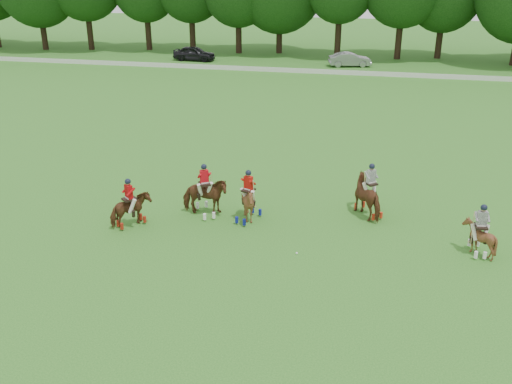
% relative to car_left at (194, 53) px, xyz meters
% --- Properties ---
extents(ground, '(180.00, 180.00, 0.00)m').
position_rel_car_left_xyz_m(ground, '(15.21, -42.50, -0.78)').
color(ground, '#24631C').
rests_on(ground, ground).
extents(boundary_rail, '(120.00, 0.10, 0.44)m').
position_rel_car_left_xyz_m(boundary_rail, '(15.21, -4.50, -0.56)').
color(boundary_rail, white).
rests_on(boundary_rail, ground).
extents(car_left, '(4.70, 2.17, 1.56)m').
position_rel_car_left_xyz_m(car_left, '(0.00, 0.00, 0.00)').
color(car_left, black).
rests_on(car_left, ground).
extents(car_mid, '(4.58, 2.45, 1.43)m').
position_rel_car_left_xyz_m(car_mid, '(16.92, 0.00, -0.06)').
color(car_mid, gray).
rests_on(car_mid, ground).
extents(polo_red_a, '(1.74, 1.87, 2.21)m').
position_rel_car_left_xyz_m(polo_red_a, '(9.88, -39.92, 0.01)').
color(polo_red_a, '#542E16').
rests_on(polo_red_a, ground).
extents(polo_red_b, '(2.27, 2.18, 2.45)m').
position_rel_car_left_xyz_m(polo_red_b, '(12.70, -38.14, 0.12)').
color(polo_red_b, '#542E16').
rests_on(polo_red_b, ground).
extents(polo_red_c, '(1.84, 1.94, 2.39)m').
position_rel_car_left_xyz_m(polo_red_c, '(14.75, -38.31, 0.09)').
color(polo_red_c, '#542E16').
rests_on(polo_red_c, ground).
extents(polo_stripe_a, '(2.07, 2.27, 2.48)m').
position_rel_car_left_xyz_m(polo_stripe_a, '(19.95, -36.62, 0.14)').
color(polo_stripe_a, '#542E16').
rests_on(polo_stripe_a, ground).
extents(polo_stripe_b, '(1.26, 1.38, 2.13)m').
position_rel_car_left_xyz_m(polo_stripe_b, '(24.27, -39.39, -0.03)').
color(polo_stripe_b, '#542E16').
rests_on(polo_stripe_b, ground).
extents(polo_ball, '(0.09, 0.09, 0.09)m').
position_rel_car_left_xyz_m(polo_ball, '(17.30, -40.92, -0.74)').
color(polo_ball, white).
rests_on(polo_ball, ground).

